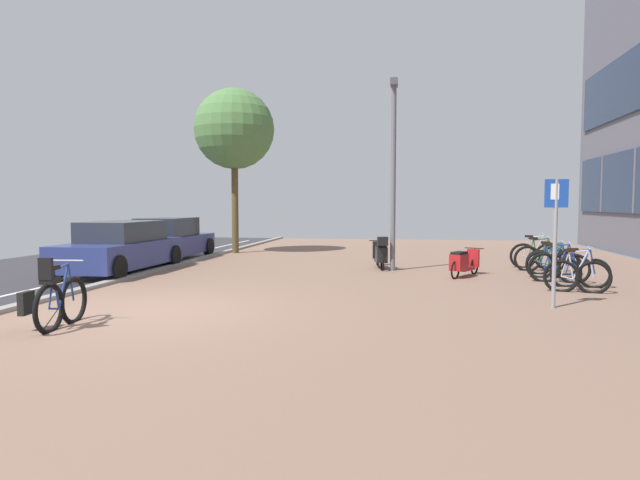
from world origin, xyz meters
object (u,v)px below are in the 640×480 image
object	(u,v)px
bicycle_rack_01	(580,272)
lamp_post	(393,164)
parked_car_near	(121,248)
bicycle_foreground	(58,301)
bicycle_rack_05	(540,258)
scooter_near	(381,254)
street_tree	(234,130)
bicycle_rack_06	(535,256)
parking_sign	(555,228)
bicycle_rack_00	(577,276)
bicycle_rack_04	(552,262)
scooter_mid	(463,263)
bicycle_rack_03	(553,265)
parked_car_far	(169,240)
bicycle_rack_02	(559,268)

from	to	relation	value
bicycle_rack_01	lamp_post	distance (m)	5.52
parked_car_near	bicycle_rack_01	bearing A→B (deg)	-4.45
bicycle_foreground	lamp_post	world-z (taller)	lamp_post
bicycle_rack_05	scooter_near	size ratio (longest dim) A/B	0.75
lamp_post	bicycle_rack_01	bearing A→B (deg)	-30.04
street_tree	bicycle_rack_05	bearing A→B (deg)	-21.65
bicycle_rack_06	parking_sign	bearing A→B (deg)	-99.56
bicycle_rack_06	scooter_near	xyz separation A→B (m)	(-4.41, -0.90, 0.08)
street_tree	parked_car_near	bearing A→B (deg)	-101.77
bicycle_rack_00	bicycle_rack_06	size ratio (longest dim) A/B	0.94
street_tree	parking_sign	bearing A→B (deg)	-46.45
bicycle_rack_01	bicycle_rack_04	distance (m)	2.20
scooter_mid	parked_car_near	world-z (taller)	parked_car_near
bicycle_foreground	lamp_post	size ratio (longest dim) A/B	0.27
street_tree	bicycle_rack_03	bearing A→B (deg)	-28.51
lamp_post	bicycle_foreground	bearing A→B (deg)	-121.11
bicycle_rack_05	parking_sign	size ratio (longest dim) A/B	0.60
bicycle_foreground	scooter_mid	bearing A→B (deg)	46.08
bicycle_rack_05	scooter_mid	size ratio (longest dim) A/B	0.92
scooter_near	scooter_mid	world-z (taller)	scooter_near
scooter_near	scooter_mid	xyz separation A→B (m)	(2.15, -1.40, -0.08)
scooter_near	lamp_post	distance (m)	2.55
scooter_mid	street_tree	xyz separation A→B (m)	(-7.86, 5.57, 4.28)
parking_sign	bicycle_foreground	bearing A→B (deg)	-159.88
parked_car_far	street_tree	xyz separation A→B (m)	(1.44, 2.66, 3.99)
scooter_near	street_tree	xyz separation A→B (m)	(-5.71, 4.17, 4.20)
bicycle_rack_01	parking_sign	world-z (taller)	parking_sign
parking_sign	street_tree	world-z (taller)	street_tree
lamp_post	bicycle_rack_06	bearing A→B (deg)	16.89
bicycle_rack_00	bicycle_rack_03	world-z (taller)	bicycle_rack_00
bicycle_rack_00	parking_sign	bearing A→B (deg)	-116.56
bicycle_rack_00	bicycle_rack_01	distance (m)	0.78
bicycle_foreground	bicycle_rack_03	world-z (taller)	bicycle_foreground
bicycle_rack_01	bicycle_rack_02	xyz separation A→B (m)	(-0.26, 0.73, 0.02)
bicycle_rack_01	street_tree	distance (m)	13.12
bicycle_rack_03	scooter_near	world-z (taller)	scooter_near
bicycle_rack_03	bicycle_rack_04	xyz separation A→B (m)	(0.15, 0.73, -0.01)
bicycle_rack_00	bicycle_rack_04	bearing A→B (deg)	85.52
bicycle_rack_00	parked_car_far	size ratio (longest dim) A/B	0.33
parked_car_far	lamp_post	size ratio (longest dim) A/B	0.77
bicycle_rack_03	parked_car_far	bearing A→B (deg)	166.28
parking_sign	street_tree	distance (m)	13.55
parked_car_far	parking_sign	bearing A→B (deg)	-33.19
bicycle_rack_01	bicycle_foreground	bearing A→B (deg)	-148.76
scooter_mid	parked_car_near	bearing A→B (deg)	-177.05
parking_sign	bicycle_rack_03	bearing A→B (deg)	76.08
bicycle_rack_02	parked_car_far	world-z (taller)	parked_car_far
bicycle_rack_01	bicycle_rack_04	size ratio (longest dim) A/B	0.97
bicycle_foreground	parked_car_near	xyz separation A→B (m)	(-2.57, 6.34, 0.26)
bicycle_rack_00	bicycle_rack_03	size ratio (longest dim) A/B	1.01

